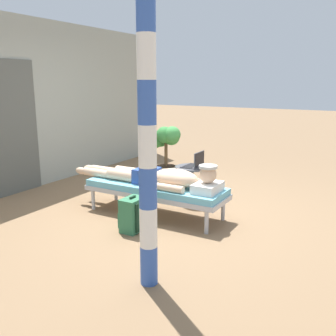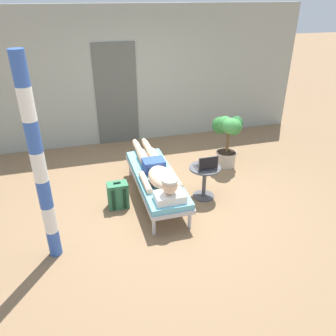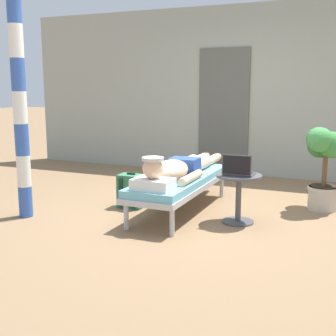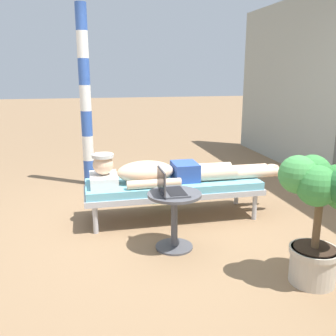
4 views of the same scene
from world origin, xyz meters
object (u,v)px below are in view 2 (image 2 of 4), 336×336
(side_table, at_px, (205,177))
(laptop, at_px, (207,165))
(lounge_chair, at_px, (156,179))
(potted_plant, at_px, (228,133))
(person_reclining, at_px, (157,171))
(backpack, at_px, (118,195))
(porch_post, at_px, (39,167))

(side_table, distance_m, laptop, 0.23)
(lounge_chair, bearing_deg, potted_plant, 26.17)
(person_reclining, height_order, backpack, person_reclining)
(laptop, distance_m, backpack, 1.40)
(side_table, xyz_separation_m, laptop, (-0.00, -0.05, 0.23))
(side_table, height_order, backpack, side_table)
(lounge_chair, relative_size, backpack, 4.47)
(potted_plant, height_order, porch_post, porch_post)
(lounge_chair, xyz_separation_m, side_table, (0.73, -0.16, 0.01))
(potted_plant, bearing_deg, laptop, -129.44)
(porch_post, bearing_deg, lounge_chair, 29.99)
(backpack, height_order, potted_plant, potted_plant)
(backpack, bearing_deg, lounge_chair, 5.80)
(porch_post, bearing_deg, person_reclining, 28.00)
(side_table, bearing_deg, potted_plant, 49.00)
(person_reclining, bearing_deg, laptop, -11.14)
(backpack, distance_m, potted_plant, 2.31)
(laptop, bearing_deg, lounge_chair, 163.78)
(person_reclining, height_order, porch_post, porch_post)
(laptop, height_order, porch_post, porch_post)
(lounge_chair, distance_m, side_table, 0.75)
(laptop, bearing_deg, porch_post, -163.60)
(backpack, bearing_deg, person_reclining, -0.68)
(potted_plant, bearing_deg, lounge_chair, -153.83)
(side_table, relative_size, porch_post, 0.22)
(person_reclining, distance_m, side_table, 0.75)
(side_table, xyz_separation_m, porch_post, (-2.24, -0.71, 0.86))
(side_table, xyz_separation_m, backpack, (-1.33, 0.10, -0.16))
(side_table, bearing_deg, lounge_chair, 167.56)
(lounge_chair, distance_m, porch_post, 1.95)
(person_reclining, bearing_deg, lounge_chair, 90.00)
(lounge_chair, bearing_deg, person_reclining, -90.00)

